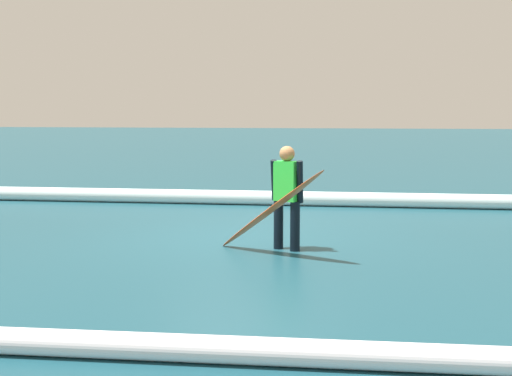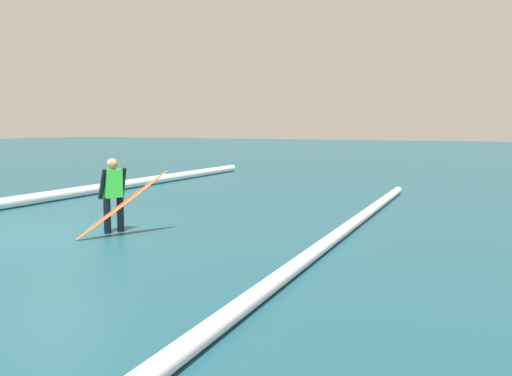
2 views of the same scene
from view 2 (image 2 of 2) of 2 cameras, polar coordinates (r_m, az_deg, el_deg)
name	(u,v)px [view 2 (image 2 of 2)]	position (r m, az deg, el deg)	size (l,w,h in m)	color
ground_plane	(52,236)	(11.10, -21.19, -4.83)	(155.40, 155.40, 0.00)	#194754
surfer	(113,191)	(10.94, -15.20, -0.33)	(0.48, 0.38, 1.50)	black
surfboard	(123,204)	(10.57, -14.21, -1.72)	(1.71, 1.20, 1.28)	#E55926
wave_crest_foreground	(24,200)	(15.50, -23.82, -1.24)	(0.31, 0.31, 24.77)	white
wave_crest_midground	(245,304)	(6.15, -1.20, -12.42)	(0.22, 0.22, 23.74)	white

